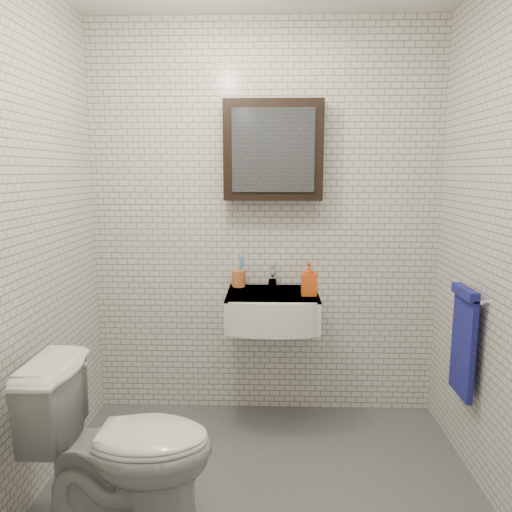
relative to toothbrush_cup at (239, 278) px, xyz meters
name	(u,v)px	position (x,y,z in m)	size (l,w,h in m)	color
ground	(262,502)	(0.16, -0.94, -0.90)	(2.20, 2.00, 0.01)	#4F5257
room_shell	(262,197)	(0.16, -0.94, 0.56)	(2.22, 2.02, 2.51)	silver
washbasin	(272,310)	(0.21, -0.21, -0.15)	(0.55, 0.50, 0.20)	white
faucet	(272,277)	(0.21, -0.01, 0.01)	(0.06, 0.20, 0.15)	silver
mirror_cabinet	(273,151)	(0.21, -0.01, 0.79)	(0.60, 0.15, 0.60)	black
towel_rail	(464,337)	(1.21, -0.59, -0.18)	(0.09, 0.30, 0.58)	silver
toothbrush_cup	(239,278)	(0.00, 0.00, 0.00)	(0.10, 0.10, 0.23)	#C06030
soap_bottle	(309,279)	(0.43, -0.21, 0.04)	(0.09, 0.09, 0.20)	orange
toilet	(124,446)	(-0.43, -1.11, -0.51)	(0.44, 0.77, 0.79)	silver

